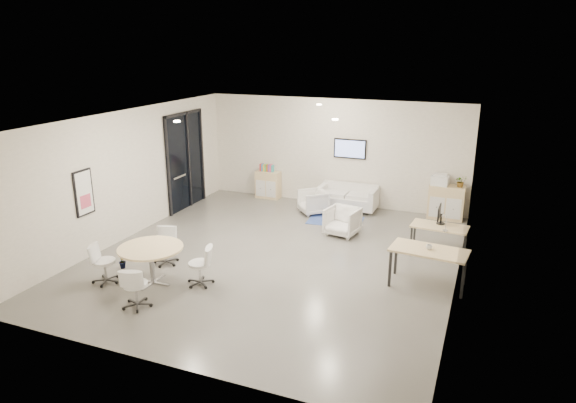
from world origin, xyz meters
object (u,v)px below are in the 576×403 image
(sideboard_left, at_px, (268,185))
(desk_front, at_px, (429,253))
(loveseat, at_px, (348,198))
(armchair_left, at_px, (313,201))
(round_table, at_px, (151,251))
(armchair_right, at_px, (342,220))
(sideboard_right, at_px, (446,202))
(desk_rear, at_px, (440,229))

(sideboard_left, distance_m, desk_front, 7.13)
(sideboard_left, bearing_deg, desk_front, -39.00)
(loveseat, bearing_deg, desk_front, -55.99)
(armchair_left, xyz_separation_m, round_table, (-1.57, -5.54, 0.34))
(sideboard_left, height_order, armchair_right, sideboard_left)
(sideboard_right, xyz_separation_m, desk_rear, (0.09, -2.58, 0.12))
(desk_rear, bearing_deg, round_table, -139.39)
(armchair_right, relative_size, desk_rear, 0.60)
(desk_rear, bearing_deg, loveseat, 144.22)
(armchair_left, distance_m, armchair_right, 1.88)
(desk_front, bearing_deg, round_table, -153.35)
(loveseat, distance_m, desk_rear, 3.75)
(sideboard_left, bearing_deg, loveseat, -4.33)
(armchair_left, bearing_deg, desk_rear, 23.85)
(sideboard_left, xyz_separation_m, armchair_right, (3.12, -2.32, -0.03))
(armchair_right, xyz_separation_m, round_table, (-2.84, -4.17, 0.32))
(desk_rear, bearing_deg, armchair_left, 160.09)
(armchair_left, relative_size, desk_rear, 0.57)
(sideboard_left, distance_m, sideboard_right, 5.47)
(sideboard_left, xyz_separation_m, desk_front, (5.54, -4.48, 0.28))
(armchair_left, relative_size, desk_front, 0.47)
(armchair_left, bearing_deg, desk_front, 4.34)
(desk_front, bearing_deg, desk_rear, 95.26)
(sideboard_left, xyz_separation_m, loveseat, (2.69, -0.20, -0.08))
(sideboard_left, height_order, desk_rear, sideboard_left)
(desk_rear, bearing_deg, sideboard_right, 96.34)
(sideboard_right, distance_m, armchair_left, 3.74)
(armchair_right, distance_m, desk_rear, 2.46)
(desk_rear, height_order, desk_front, desk_front)
(desk_rear, bearing_deg, sideboard_left, 159.15)
(sideboard_left, relative_size, sideboard_right, 0.89)
(sideboard_left, bearing_deg, sideboard_right, -0.35)
(loveseat, height_order, armchair_right, armchair_right)
(sideboard_right, relative_size, armchair_right, 1.22)
(round_table, bearing_deg, sideboard_right, 51.19)
(sideboard_right, height_order, desk_rear, sideboard_right)
(round_table, bearing_deg, desk_rear, 36.23)
(sideboard_right, height_order, desk_front, sideboard_right)
(sideboard_right, relative_size, loveseat, 0.57)
(sideboard_right, bearing_deg, armchair_left, -165.89)
(sideboard_left, distance_m, round_table, 6.50)
(round_table, bearing_deg, armchair_right, 55.69)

